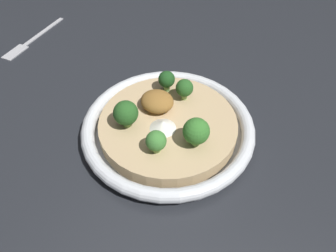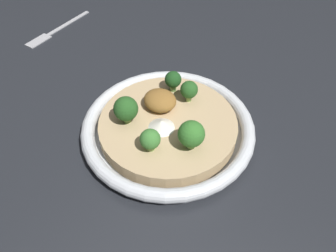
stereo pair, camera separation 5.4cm
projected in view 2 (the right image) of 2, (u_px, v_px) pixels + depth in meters
name	position (u px, v px, depth m)	size (l,w,h in m)	color
ground_plane	(168.00, 135.00, 0.56)	(6.00, 6.00, 0.00)	#23262B
risotto_bowl	(168.00, 127.00, 0.54)	(0.29, 0.29, 0.03)	silver
cheese_sprinkle	(163.00, 125.00, 0.51)	(0.04, 0.04, 0.01)	white
crispy_onion_garnish	(160.00, 100.00, 0.54)	(0.06, 0.05, 0.03)	olive
broccoli_front	(150.00, 140.00, 0.48)	(0.03, 0.03, 0.04)	#84A856
broccoli_back	(189.00, 90.00, 0.55)	(0.03, 0.03, 0.04)	#84A856
broccoli_front_right	(191.00, 134.00, 0.47)	(0.04, 0.04, 0.05)	#668E47
broccoli_back_left	(173.00, 80.00, 0.57)	(0.03, 0.03, 0.04)	#668E47
broccoli_left	(126.00, 109.00, 0.51)	(0.04, 0.04, 0.05)	#759E4C
fork_utensil	(53.00, 32.00, 0.78)	(0.03, 0.19, 0.00)	#B7B7BC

